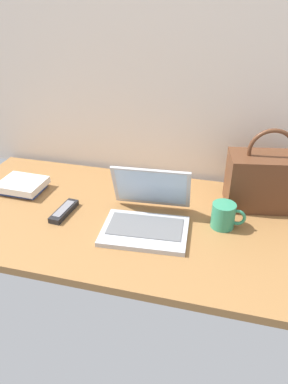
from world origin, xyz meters
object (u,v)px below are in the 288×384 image
(coffee_mug, at_px, (224,215))
(handbag, at_px, (266,180))
(book_stack, at_px, (23,186))
(laptop, at_px, (147,215))
(remote_control_near, at_px, (64,211))

(coffee_mug, bearing_deg, handbag, 53.66)
(coffee_mug, height_order, book_stack, coffee_mug)
(laptop, height_order, book_stack, laptop)
(remote_control_near, height_order, handbag, handbag)
(laptop, relative_size, remote_control_near, 2.01)
(coffee_mug, xyz_separation_m, book_stack, (-0.87, 0.05, -0.02))
(laptop, relative_size, coffee_mug, 2.59)
(handbag, bearing_deg, coffee_mug, -126.34)
(coffee_mug, xyz_separation_m, remote_control_near, (-0.61, -0.07, -0.04))
(book_stack, bearing_deg, coffee_mug, -3.32)
(coffee_mug, bearing_deg, book_stack, 176.68)
(coffee_mug, relative_size, remote_control_near, 0.77)
(book_stack, bearing_deg, remote_control_near, -25.57)
(coffee_mug, relative_size, handbag, 0.38)
(handbag, xyz_separation_m, book_stack, (-1.01, -0.14, -0.09))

